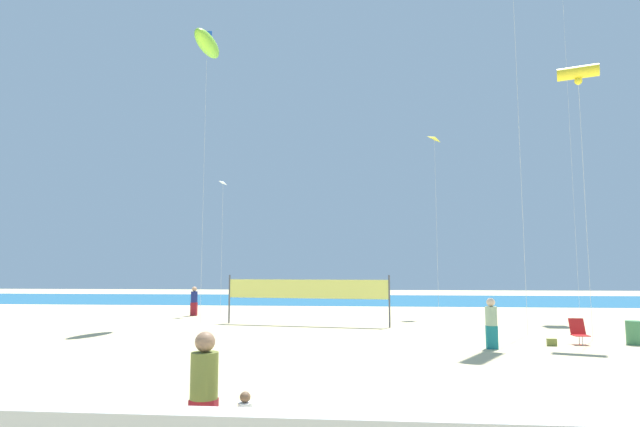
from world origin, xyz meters
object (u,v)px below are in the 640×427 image
at_px(mother_figure, 204,389).
at_px(kite_yellow_tube, 578,74).
at_px(folding_beach_chair, 579,331).
at_px(trash_barrel, 635,333).
at_px(kite_lime_inflatable, 207,44).
at_px(beachgoer_sage_shirt, 491,322).
at_px(beachgoer_navy_shirt, 194,300).
at_px(beach_handbag, 552,342).
at_px(kite_yellow_diamond, 435,140).
at_px(volleyball_net, 306,291).
at_px(toddler_figure, 245,422).
at_px(kite_white_diamond, 223,186).

relative_size(mother_figure, kite_yellow_tube, 0.16).
height_order(folding_beach_chair, trash_barrel, folding_beach_chair).
relative_size(mother_figure, kite_lime_inflatable, 0.11).
distance_m(beachgoer_sage_shirt, beachgoer_navy_shirt, 18.78).
xyz_separation_m(beach_handbag, kite_yellow_tube, (2.12, 1.93, 10.29)).
distance_m(mother_figure, kite_yellow_diamond, 27.02).
distance_m(trash_barrel, kite_yellow_tube, 10.13).
distance_m(mother_figure, beach_handbag, 14.61).
distance_m(beachgoer_sage_shirt, trash_barrel, 5.50).
bearing_deg(folding_beach_chair, volleyball_net, 121.15).
height_order(volleyball_net, beach_handbag, volleyball_net).
xyz_separation_m(toddler_figure, trash_barrel, (10.95, 12.52, -0.06)).
xyz_separation_m(toddler_figure, beach_handbag, (7.91, 11.87, -0.35)).
relative_size(kite_lime_inflatable, kite_white_diamond, 1.85).
relative_size(mother_figure, trash_barrel, 2.06).
xyz_separation_m(beachgoer_sage_shirt, trash_barrel, (5.24, 1.59, -0.48)).
distance_m(toddler_figure, beachgoer_sage_shirt, 12.34).
relative_size(toddler_figure, beachgoer_navy_shirt, 0.52).
xyz_separation_m(mother_figure, beachgoer_navy_shirt, (-8.06, 23.02, 0.00)).
distance_m(beach_handbag, kite_yellow_tube, 10.68).
distance_m(beach_handbag, kite_white_diamond, 21.19).
relative_size(beachgoer_navy_shirt, volleyball_net, 0.21).
height_order(mother_figure, kite_white_diamond, kite_white_diamond).
bearing_deg(kite_lime_inflatable, kite_yellow_diamond, 25.02).
height_order(beachgoer_navy_shirt, kite_yellow_tube, kite_yellow_tube).
distance_m(toddler_figure, folding_beach_chair, 15.37).
bearing_deg(toddler_figure, beachgoer_navy_shirt, 139.73).
xyz_separation_m(kite_yellow_diamond, kite_white_diamond, (-13.07, -0.16, -2.68)).
height_order(toddler_figure, kite_yellow_diamond, kite_yellow_diamond).
height_order(folding_beach_chair, kite_yellow_diamond, kite_yellow_diamond).
height_order(folding_beach_chair, kite_lime_inflatable, kite_lime_inflatable).
xyz_separation_m(volleyball_net, beach_handbag, (9.33, -6.22, -1.51)).
xyz_separation_m(kite_lime_inflatable, kite_yellow_diamond, (12.48, 5.83, -4.03)).
distance_m(volleyball_net, kite_yellow_diamond, 13.04).
relative_size(beachgoer_navy_shirt, beach_handbag, 5.49).
xyz_separation_m(mother_figure, toddler_figure, (0.59, -0.02, -0.43)).
bearing_deg(mother_figure, toddler_figure, 24.47).
bearing_deg(kite_white_diamond, beachgoer_sage_shirt, -45.56).
distance_m(kite_yellow_tube, kite_lime_inflatable, 18.01).
xyz_separation_m(beachgoer_sage_shirt, kite_lime_inflatable, (-12.52, 7.71, 13.67)).
xyz_separation_m(kite_lime_inflatable, kite_white_diamond, (-0.59, 5.66, -6.71)).
bearing_deg(kite_yellow_diamond, volleyball_net, -137.99).
xyz_separation_m(volleyball_net, kite_yellow_tube, (11.44, -4.29, 8.78)).
height_order(beachgoer_navy_shirt, volleyball_net, volleyball_net).
distance_m(folding_beach_chair, kite_lime_inflatable, 22.10).
height_order(kite_yellow_tube, kite_yellow_diamond, kite_yellow_diamond).
xyz_separation_m(beachgoer_navy_shirt, beach_handbag, (16.57, -11.16, -0.78)).
relative_size(beachgoer_navy_shirt, kite_yellow_tube, 0.16).
distance_m(mother_figure, trash_barrel, 17.03).
bearing_deg(beach_handbag, kite_yellow_tube, 42.41).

